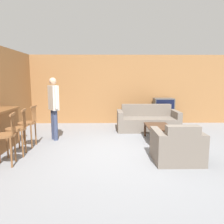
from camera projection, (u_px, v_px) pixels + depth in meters
ground_plane at (118, 154)px, 4.98m from camera, size 24.00×24.00×0.00m
wall_back at (114, 90)px, 8.36m from camera, size 9.40×0.08×2.60m
wall_left at (1, 93)px, 6.03m from camera, size 0.08×8.61×2.60m
bar_chair_near at (5, 138)px, 4.26m from camera, size 0.50×0.50×1.04m
bar_chair_mid at (17, 131)px, 4.81m from camera, size 0.50×0.50×1.04m
bar_chair_far at (28, 125)px, 5.45m from camera, size 0.44×0.44×1.04m
couch_far at (147, 121)px, 7.31m from camera, size 2.01×0.94×0.84m
armchair_near at (177, 147)px, 4.50m from camera, size 0.95×0.90×0.82m
coffee_table at (158, 128)px, 6.02m from camera, size 0.64×1.04×0.42m
tv_unit at (163, 118)px, 8.16m from camera, size 0.96×0.50×0.52m
tv at (164, 105)px, 8.09m from camera, size 0.72×0.50×0.47m
person_by_window at (54, 105)px, 6.03m from camera, size 0.37×0.47×1.74m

